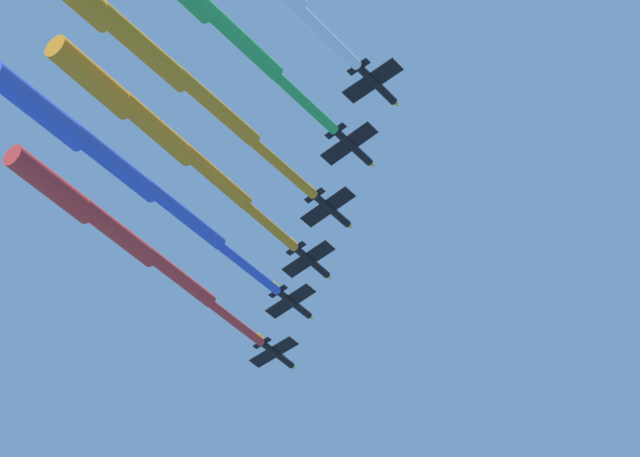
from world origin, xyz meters
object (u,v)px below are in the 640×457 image
jet_port_inner (111,162)px  jet_port_mid (140,46)px  jet_lead (115,232)px  jet_starboard_inner (155,129)px

jet_port_inner → jet_port_mid: bearing=121.5°
jet_lead → jet_port_mid: size_ratio=0.97×
jet_starboard_inner → jet_port_mid: jet_port_mid is taller
jet_port_inner → jet_port_mid: jet_port_inner is taller
jet_port_inner → jet_lead: bearing=-70.1°
jet_starboard_inner → jet_lead: bearing=-54.3°
jet_port_inner → jet_port_mid: 24.72m
jet_lead → jet_port_inner: 14.30m
jet_starboard_inner → jet_port_mid: size_ratio=0.90×
jet_port_mid → jet_port_inner: bearing=-58.5°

